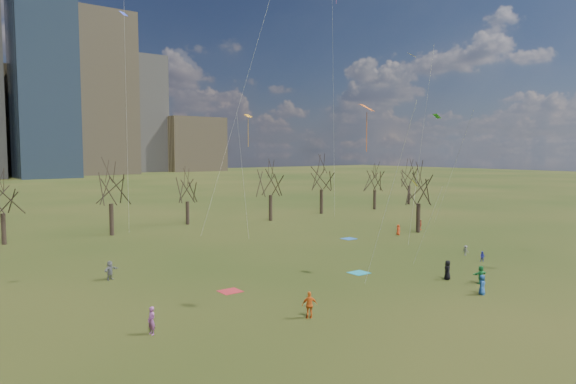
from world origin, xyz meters
TOP-DOWN VIEW (x-y plane):
  - ground at (0.00, 0.00)m, footprint 500.00×500.00m
  - bare_tree_row at (-0.09, 37.22)m, footprint 113.04×29.80m
  - blanket_teal at (3.78, 6.60)m, footprint 1.60×1.50m
  - blanket_navy at (15.27, 19.89)m, footprint 1.60×1.50m
  - blanket_crimson at (-8.34, 8.30)m, footprint 1.60×1.50m
  - person_0 at (6.27, -3.81)m, footprint 0.87×0.74m
  - person_3 at (17.95, 5.45)m, footprint 0.40×0.68m
  - person_4 at (-7.47, -0.22)m, footprint 1.10×0.82m
  - person_5 at (9.06, -1.92)m, footprint 1.43×0.72m
  - person_6 at (8.04, 0.50)m, footprint 0.91×0.94m
  - person_7 at (-16.73, 3.10)m, footprint 0.48×0.66m
  - person_8 at (16.57, 2.65)m, footprint 0.54×0.60m
  - person_10 at (27.98, 19.18)m, footprint 0.87×0.69m
  - person_11 at (-14.53, 17.38)m, footprint 1.55×1.15m
  - person_12 at (22.23, 18.11)m, footprint 0.54×0.73m
  - kites_airborne at (3.36, 12.89)m, footprint 61.53×47.02m

SIDE VIEW (x-z plane):
  - ground at x=0.00m, z-range 0.00..0.00m
  - blanket_teal at x=3.78m, z-range 0.00..0.03m
  - blanket_navy at x=15.27m, z-range 0.00..0.03m
  - blanket_crimson at x=-8.34m, z-range 0.00..0.03m
  - person_8 at x=16.57m, z-range 0.00..1.02m
  - person_3 at x=17.95m, z-range 0.00..1.03m
  - person_12 at x=22.23m, z-range 0.00..1.36m
  - person_10 at x=27.98m, z-range 0.00..1.38m
  - person_5 at x=9.06m, z-range 0.00..1.47m
  - person_0 at x=6.27m, z-range 0.00..1.50m
  - person_11 at x=-14.53m, z-range 0.00..1.62m
  - person_6 at x=8.04m, z-range 0.00..1.62m
  - person_7 at x=-16.73m, z-range 0.00..1.66m
  - person_4 at x=-7.47m, z-range 0.00..1.74m
  - bare_tree_row at x=-0.09m, z-range 1.37..10.87m
  - kites_airborne at x=3.36m, z-range -2.71..29.92m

